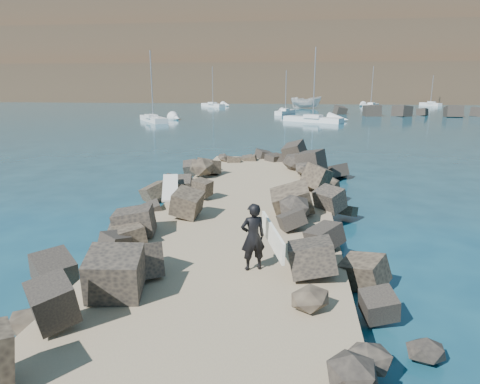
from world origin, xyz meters
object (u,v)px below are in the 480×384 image
(surfboard_resting, at_px, (170,190))
(surfer_with_board, at_px, (256,237))
(sailboat_a, at_px, (153,119))
(boat_imported, at_px, (306,102))

(surfboard_resting, xyz_separation_m, surfer_with_board, (3.69, -5.49, 0.38))
(surfboard_resting, height_order, surfer_with_board, surfer_with_board)
(surfer_with_board, xyz_separation_m, sailboat_a, (-17.63, 44.59, -1.07))
(surfer_with_board, distance_m, sailboat_a, 47.96)
(surfboard_resting, height_order, sailboat_a, sailboat_a)
(boat_imported, distance_m, sailboat_a, 38.59)
(surfboard_resting, bearing_deg, boat_imported, 69.85)
(sailboat_a, bearing_deg, surfer_with_board, -68.43)
(boat_imported, bearing_deg, surfer_with_board, -175.07)
(surfboard_resting, distance_m, surfer_with_board, 6.62)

